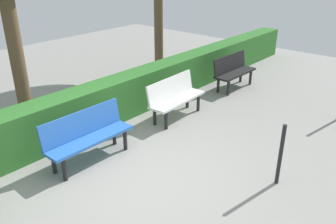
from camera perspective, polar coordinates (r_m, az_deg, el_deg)
name	(u,v)px	position (r m, az deg, el deg)	size (l,w,h in m)	color
ground_plane	(130,179)	(5.64, -6.27, -10.78)	(18.94, 18.94, 0.00)	gray
bench_black	(233,70)	(9.29, 10.56, 6.70)	(1.39, 0.49, 0.86)	black
bench_white	(175,96)	(7.43, 1.11, 2.61)	(1.46, 0.51, 0.86)	white
bench_blue	(87,134)	(6.01, -13.01, -3.53)	(1.56, 0.47, 0.86)	blue
hedge_row	(104,103)	(7.28, -10.43, 1.37)	(14.94, 0.55, 0.88)	#2D6B28
railing_post_mid	(280,155)	(5.51, 17.83, -6.66)	(0.06, 0.06, 1.00)	black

